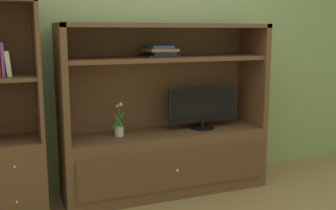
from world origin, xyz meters
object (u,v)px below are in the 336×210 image
(potted_plant, at_px, (119,128))
(magazine_stack, at_px, (160,51))
(bookshelf_tall, at_px, (13,146))
(tv_monitor, at_px, (203,107))
(media_console, at_px, (166,140))

(potted_plant, relative_size, magazine_stack, 0.89)
(potted_plant, distance_m, bookshelf_tall, 0.86)
(potted_plant, bearing_deg, bookshelf_tall, 179.68)
(tv_monitor, distance_m, potted_plant, 0.80)
(media_console, distance_m, tv_monitor, 0.46)
(tv_monitor, xyz_separation_m, magazine_stack, (-0.41, 0.01, 0.51))
(media_console, distance_m, bookshelf_tall, 1.29)
(media_console, relative_size, potted_plant, 6.31)
(tv_monitor, bearing_deg, media_console, 176.76)
(tv_monitor, height_order, magazine_stack, magazine_stack)
(media_console, distance_m, magazine_stack, 0.80)
(magazine_stack, bearing_deg, bookshelf_tall, 179.55)
(potted_plant, bearing_deg, magazine_stack, -0.73)
(magazine_stack, distance_m, bookshelf_tall, 1.42)
(tv_monitor, relative_size, magazine_stack, 2.06)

